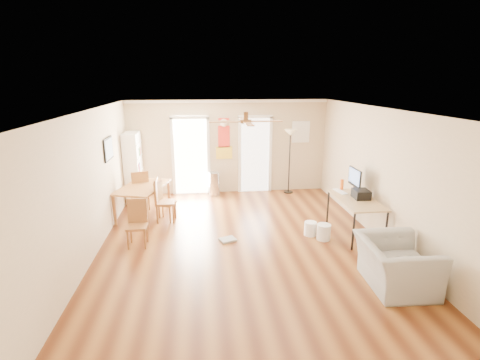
{
  "coord_description": "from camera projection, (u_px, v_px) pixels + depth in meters",
  "views": [
    {
      "loc": [
        -0.78,
        -6.36,
        3.11
      ],
      "look_at": [
        0.0,
        0.6,
        1.15
      ],
      "focal_mm": 26.81,
      "sensor_mm": 36.0,
      "label": 1
    }
  ],
  "objects": [
    {
      "name": "floor",
      "position": [
        243.0,
        245.0,
        7.01
      ],
      "size": [
        7.0,
        7.0,
        0.0
      ],
      "primitive_type": "plane",
      "color": "brown",
      "rests_on": "ground"
    },
    {
      "name": "ceiling",
      "position": [
        244.0,
        110.0,
        6.31
      ],
      "size": [
        5.5,
        7.0,
        0.0
      ],
      "primitive_type": null,
      "color": "silver",
      "rests_on": "floor"
    },
    {
      "name": "wall_back",
      "position": [
        228.0,
        147.0,
        10.01
      ],
      "size": [
        5.5,
        0.04,
        2.6
      ],
      "primitive_type": null,
      "color": "beige",
      "rests_on": "floor"
    },
    {
      "name": "wall_front",
      "position": [
        289.0,
        283.0,
        3.31
      ],
      "size": [
        5.5,
        0.04,
        2.6
      ],
      "primitive_type": null,
      "color": "beige",
      "rests_on": "floor"
    },
    {
      "name": "wall_left",
      "position": [
        90.0,
        186.0,
        6.36
      ],
      "size": [
        0.04,
        7.0,
        2.6
      ],
      "primitive_type": null,
      "color": "beige",
      "rests_on": "floor"
    },
    {
      "name": "wall_right",
      "position": [
        384.0,
        177.0,
        6.95
      ],
      "size": [
        0.04,
        7.0,
        2.6
      ],
      "primitive_type": null,
      "color": "beige",
      "rests_on": "floor"
    },
    {
      "name": "crown_molding",
      "position": [
        244.0,
        112.0,
        6.32
      ],
      "size": [
        5.5,
        7.0,
        0.08
      ],
      "primitive_type": null,
      "color": "white",
      "rests_on": "wall_back"
    },
    {
      "name": "kitchen_doorway",
      "position": [
        191.0,
        157.0,
        9.95
      ],
      "size": [
        0.9,
        0.1,
        2.1
      ],
      "primitive_type": null,
      "color": "white",
      "rests_on": "wall_back"
    },
    {
      "name": "bathroom_doorway",
      "position": [
        255.0,
        155.0,
        10.14
      ],
      "size": [
        0.8,
        0.1,
        2.1
      ],
      "primitive_type": null,
      "color": "white",
      "rests_on": "wall_back"
    },
    {
      "name": "wall_decal",
      "position": [
        224.0,
        138.0,
        9.91
      ],
      "size": [
        0.46,
        0.03,
        1.1
      ],
      "primitive_type": "cube",
      "color": "red",
      "rests_on": "wall_back"
    },
    {
      "name": "ac_grille",
      "position": [
        301.0,
        132.0,
        10.09
      ],
      "size": [
        0.5,
        0.04,
        0.6
      ],
      "primitive_type": "cube",
      "color": "white",
      "rests_on": "wall_back"
    },
    {
      "name": "framed_poster",
      "position": [
        108.0,
        149.0,
        7.6
      ],
      "size": [
        0.04,
        0.66,
        0.48
      ],
      "primitive_type": "cube",
      "color": "black",
      "rests_on": "wall_left"
    },
    {
      "name": "ceiling_fan",
      "position": [
        246.0,
        122.0,
        6.06
      ],
      "size": [
        1.24,
        1.24,
        0.2
      ],
      "primitive_type": null,
      "color": "#593819",
      "rests_on": "ceiling"
    },
    {
      "name": "bookshelf",
      "position": [
        133.0,
        167.0,
        9.41
      ],
      "size": [
        0.46,
        0.85,
        1.81
      ],
      "primitive_type": null,
      "rotation": [
        0.0,
        0.0,
        0.13
      ],
      "color": "white",
      "rests_on": "floor"
    },
    {
      "name": "dining_table",
      "position": [
        144.0,
        201.0,
        8.42
      ],
      "size": [
        1.25,
        1.64,
        0.73
      ],
      "primitive_type": null,
      "rotation": [
        0.0,
        0.0,
        -0.29
      ],
      "color": "#AB6B37",
      "rests_on": "floor"
    },
    {
      "name": "dining_chair_right_a",
      "position": [
        166.0,
        201.0,
        8.12
      ],
      "size": [
        0.48,
        0.48,
        0.91
      ],
      "primitive_type": null,
      "rotation": [
        0.0,
        0.0,
        1.24
      ],
      "color": "#A07233",
      "rests_on": "floor"
    },
    {
      "name": "dining_chair_right_b",
      "position": [
        166.0,
        200.0,
        8.08
      ],
      "size": [
        0.41,
        0.41,
        0.99
      ],
      "primitive_type": null,
      "rotation": [
        0.0,
        0.0,
        1.57
      ],
      "color": "#A26034",
      "rests_on": "floor"
    },
    {
      "name": "dining_chair_near",
      "position": [
        137.0,
        224.0,
        6.84
      ],
      "size": [
        0.37,
        0.37,
        0.91
      ],
      "primitive_type": null,
      "rotation": [
        0.0,
        0.0,
        0.0
      ],
      "color": "olive",
      "rests_on": "floor"
    },
    {
      "name": "dining_chair_far",
      "position": [
        140.0,
        190.0,
        8.84
      ],
      "size": [
        0.52,
        0.52,
        0.99
      ],
      "primitive_type": null,
      "rotation": [
        0.0,
        0.0,
        3.48
      ],
      "color": "#9A6331",
      "rests_on": "floor"
    },
    {
      "name": "trash_can",
      "position": [
        214.0,
        184.0,
        9.94
      ],
      "size": [
        0.37,
        0.37,
        0.66
      ],
      "primitive_type": "cylinder",
      "rotation": [
        0.0,
        0.0,
        0.26
      ],
      "color": "#ADACAF",
      "rests_on": "floor"
    },
    {
      "name": "torchiere_lamp",
      "position": [
        289.0,
        162.0,
        10.03
      ],
      "size": [
        0.36,
        0.36,
        1.81
      ],
      "primitive_type": null,
      "rotation": [
        0.0,
        0.0,
        0.05
      ],
      "color": "black",
      "rests_on": "floor"
    },
    {
      "name": "computer_desk",
      "position": [
        355.0,
        217.0,
        7.37
      ],
      "size": [
        0.72,
        1.45,
        0.78
      ],
      "primitive_type": null,
      "color": "tan",
      "rests_on": "floor"
    },
    {
      "name": "imac",
      "position": [
        355.0,
        181.0,
        7.63
      ],
      "size": [
        0.11,
        0.57,
        0.53
      ],
      "primitive_type": null,
      "rotation": [
        0.0,
        0.0,
        0.06
      ],
      "color": "black",
      "rests_on": "computer_desk"
    },
    {
      "name": "keyboard",
      "position": [
        340.0,
        191.0,
        7.75
      ],
      "size": [
        0.2,
        0.43,
        0.02
      ],
      "primitive_type": "cube",
      "rotation": [
        0.0,
        0.0,
        0.16
      ],
      "color": "white",
      "rests_on": "computer_desk"
    },
    {
      "name": "printer",
      "position": [
        361.0,
        194.0,
        7.3
      ],
      "size": [
        0.32,
        0.36,
        0.18
      ],
      "primitive_type": "cube",
      "rotation": [
        0.0,
        0.0,
        -0.04
      ],
      "color": "black",
      "rests_on": "computer_desk"
    },
    {
      "name": "orange_bottle",
      "position": [
        342.0,
        184.0,
        7.89
      ],
      "size": [
        0.09,
        0.09,
        0.23
      ],
      "primitive_type": "cylinder",
      "rotation": [
        0.0,
        0.0,
        0.22
      ],
      "color": "orange",
      "rests_on": "computer_desk"
    },
    {
      "name": "wastebasket_a",
      "position": [
        310.0,
        229.0,
        7.41
      ],
      "size": [
        0.26,
        0.26,
        0.29
      ],
      "primitive_type": "cylinder",
      "rotation": [
        0.0,
        0.0,
        0.04
      ],
      "color": "white",
      "rests_on": "floor"
    },
    {
      "name": "wastebasket_b",
      "position": [
        324.0,
        232.0,
        7.2
      ],
      "size": [
        0.33,
        0.33,
        0.32
      ],
      "primitive_type": "cylinder",
      "rotation": [
        0.0,
        0.0,
        0.2
      ],
      "color": "white",
      "rests_on": "floor"
    },
    {
      "name": "floor_cloth",
      "position": [
        228.0,
        240.0,
        7.17
      ],
      "size": [
        0.37,
        0.33,
        0.04
      ],
      "primitive_type": "cube",
      "rotation": [
        0.0,
        0.0,
        0.34
      ],
      "color": "gray",
      "rests_on": "floor"
    },
    {
      "name": "armchair",
      "position": [
        395.0,
        264.0,
        5.51
      ],
      "size": [
        1.06,
        1.2,
        0.74
      ],
      "primitive_type": "imported",
      "rotation": [
        0.0,
        0.0,
        1.52
      ],
      "color": "gray",
      "rests_on": "floor"
    }
  ]
}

